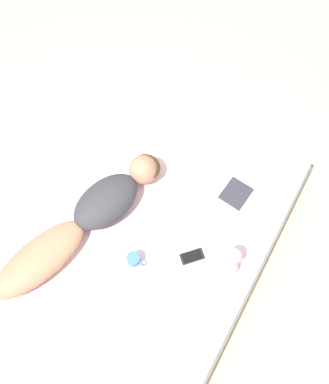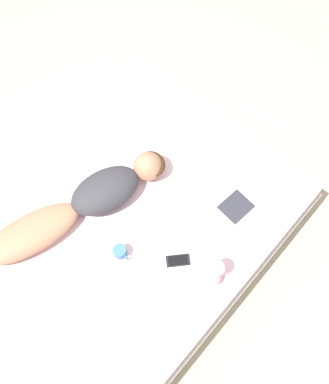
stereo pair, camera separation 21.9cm
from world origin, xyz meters
The scene contains 7 objects.
ground_plane centered at (0.00, 0.00, 0.00)m, with size 12.00×12.00×0.00m, color #B7A88E.
bed centered at (0.00, 0.00, 0.26)m, with size 1.85×2.16×0.53m.
person centered at (-0.21, -0.19, 0.62)m, with size 0.58×1.35×0.20m.
open_magazine centered at (0.41, 0.50, 0.54)m, with size 0.57×0.34×0.01m.
coffee_mug centered at (0.19, -0.27, 0.57)m, with size 0.12×0.09×0.08m.
cell_phone centered at (0.49, -0.06, 0.54)m, with size 0.16×0.16×0.01m.
plush_toy centered at (0.72, 0.02, 0.62)m, with size 0.12×0.15×0.18m.
Camera 2 is at (0.85, -0.58, 2.88)m, focal length 35.00 mm.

